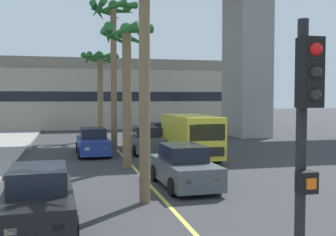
{
  "coord_description": "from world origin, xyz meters",
  "views": [
    {
      "loc": [
        -2.95,
        2.14,
        3.33
      ],
      "look_at": [
        0.0,
        14.0,
        2.7
      ],
      "focal_mm": 42.64,
      "sensor_mm": 36.0,
      "label": 1
    }
  ],
  "objects": [
    {
      "name": "lane_stripe_center",
      "position": [
        0.0,
        24.0,
        0.0
      ],
      "size": [
        0.14,
        56.0,
        0.01
      ],
      "primitive_type": "cube",
      "color": "#DBCC4C",
      "rests_on": "ground"
    },
    {
      "name": "pier_building_backdrop",
      "position": [
        0.0,
        47.69,
        3.66
      ],
      "size": [
        31.94,
        8.04,
        7.44
      ],
      "color": "#BCB29E",
      "rests_on": "ground"
    },
    {
      "name": "car_queue_front",
      "position": [
        -3.74,
        12.65,
        0.72
      ],
      "size": [
        1.95,
        4.16,
        1.56
      ],
      "color": "black",
      "rests_on": "ground"
    },
    {
      "name": "car_queue_second",
      "position": [
        -1.63,
        25.47,
        0.72
      ],
      "size": [
        1.91,
        4.14,
        1.56
      ],
      "color": "navy",
      "rests_on": "ground"
    },
    {
      "name": "car_queue_third",
      "position": [
        3.4,
        29.54,
        0.72
      ],
      "size": [
        1.92,
        4.14,
        1.56
      ],
      "color": "black",
      "rests_on": "ground"
    },
    {
      "name": "car_queue_fourth",
      "position": [
        1.19,
        16.34,
        0.72
      ],
      "size": [
        1.92,
        4.15,
        1.56
      ],
      "color": "#4C5156",
      "rests_on": "ground"
    },
    {
      "name": "car_queue_fifth",
      "position": [
        1.56,
        25.71,
        0.72
      ],
      "size": [
        1.95,
        4.16,
        1.56
      ],
      "color": "#4C5156",
      "rests_on": "ground"
    },
    {
      "name": "delivery_van",
      "position": [
        3.41,
        22.6,
        1.29
      ],
      "size": [
        2.2,
        5.27,
        2.36
      ],
      "color": "yellow",
      "rests_on": "ground"
    },
    {
      "name": "traffic_light_median_near",
      "position": [
        -0.42,
        6.04,
        2.71
      ],
      "size": [
        0.24,
        0.37,
        4.2
      ],
      "color": "black",
      "rests_on": "ground"
    },
    {
      "name": "palm_tree_near_median",
      "position": [
        -0.58,
        33.64,
        5.43
      ],
      "size": [
        3.0,
        2.97,
        6.9
      ],
      "color": "brown",
      "rests_on": "ground"
    },
    {
      "name": "palm_tree_mid_median",
      "position": [
        -0.3,
        20.77,
        5.2
      ],
      "size": [
        2.48,
        2.63,
        6.82
      ],
      "color": "brown",
      "rests_on": "ground"
    },
    {
      "name": "palm_tree_farthest_median",
      "position": [
        -0.21,
        27.45,
        7.49
      ],
      "size": [
        3.07,
        3.16,
        9.4
      ],
      "color": "brown",
      "rests_on": "ground"
    }
  ]
}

